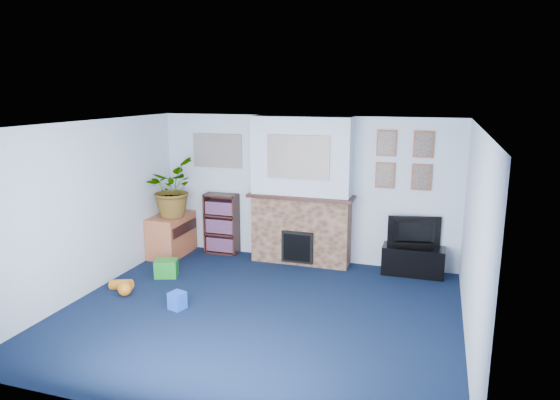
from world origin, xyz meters
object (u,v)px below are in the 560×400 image
(bookshelf, at_px, (222,225))
(sideboard, at_px, (172,235))
(tv_stand, at_px, (413,260))
(television, at_px, (415,232))

(bookshelf, relative_size, sideboard, 1.16)
(tv_stand, xyz_separation_m, television, (0.00, 0.02, 0.45))
(television, height_order, bookshelf, bookshelf)
(bookshelf, bearing_deg, television, -0.99)
(bookshelf, bearing_deg, sideboard, -155.79)
(television, distance_m, sideboard, 4.07)
(sideboard, bearing_deg, tv_stand, 3.96)
(bookshelf, xyz_separation_m, sideboard, (-0.79, -0.36, -0.15))
(bookshelf, distance_m, sideboard, 0.88)
(television, relative_size, bookshelf, 0.77)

